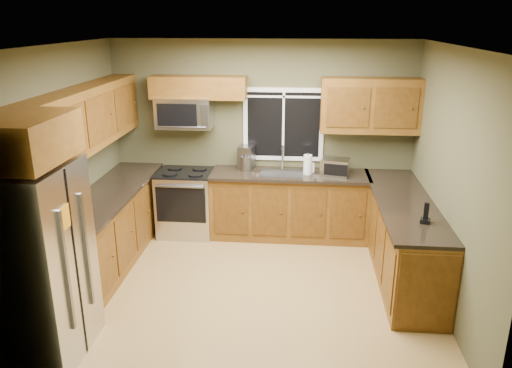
% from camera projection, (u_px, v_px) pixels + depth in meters
% --- Properties ---
extents(floor, '(4.20, 4.20, 0.00)m').
position_uv_depth(floor, '(249.00, 288.00, 5.76)').
color(floor, olive).
rests_on(floor, ground).
extents(ceiling, '(4.20, 4.20, 0.00)m').
position_uv_depth(ceiling, '(248.00, 46.00, 4.90)').
color(ceiling, white).
rests_on(ceiling, back_wall).
extents(back_wall, '(4.20, 0.00, 4.20)m').
position_uv_depth(back_wall, '(262.00, 138.00, 7.03)').
color(back_wall, '#4A492E').
rests_on(back_wall, ground).
extents(front_wall, '(4.20, 0.00, 4.20)m').
position_uv_depth(front_wall, '(222.00, 251.00, 3.63)').
color(front_wall, '#4A492E').
rests_on(front_wall, ground).
extents(left_wall, '(0.00, 3.60, 3.60)m').
position_uv_depth(left_wall, '(60.00, 171.00, 5.52)').
color(left_wall, '#4A492E').
rests_on(left_wall, ground).
extents(right_wall, '(0.00, 3.60, 3.60)m').
position_uv_depth(right_wall, '(450.00, 182.00, 5.15)').
color(right_wall, '#4A492E').
rests_on(right_wall, ground).
extents(window, '(1.12, 0.03, 1.02)m').
position_uv_depth(window, '(283.00, 125.00, 6.93)').
color(window, white).
rests_on(window, back_wall).
extents(base_cabinets_left, '(0.60, 2.65, 0.90)m').
position_uv_depth(base_cabinets_left, '(110.00, 230.00, 6.22)').
color(base_cabinets_left, brown).
rests_on(base_cabinets_left, ground).
extents(countertop_left, '(0.65, 2.65, 0.04)m').
position_uv_depth(countertop_left, '(108.00, 194.00, 6.07)').
color(countertop_left, black).
rests_on(countertop_left, base_cabinets_left).
extents(base_cabinets_back, '(2.17, 0.60, 0.90)m').
position_uv_depth(base_cabinets_back, '(289.00, 206.00, 7.00)').
color(base_cabinets_back, brown).
rests_on(base_cabinets_back, ground).
extents(countertop_back, '(2.17, 0.65, 0.04)m').
position_uv_depth(countertop_back, '(290.00, 175.00, 6.83)').
color(countertop_back, black).
rests_on(countertop_back, base_cabinets_back).
extents(base_cabinets_peninsula, '(0.60, 2.52, 0.90)m').
position_uv_depth(base_cabinets_peninsula, '(403.00, 239.00, 5.97)').
color(base_cabinets_peninsula, brown).
rests_on(base_cabinets_peninsula, ground).
extents(countertop_peninsula, '(0.65, 2.50, 0.04)m').
position_uv_depth(countertop_peninsula, '(404.00, 202.00, 5.83)').
color(countertop_peninsula, black).
rests_on(countertop_peninsula, base_cabinets_peninsula).
extents(upper_cabinets_left, '(0.33, 2.65, 0.72)m').
position_uv_depth(upper_cabinets_left, '(87.00, 118.00, 5.79)').
color(upper_cabinets_left, brown).
rests_on(upper_cabinets_left, left_wall).
extents(upper_cabinets_back_left, '(1.30, 0.33, 0.30)m').
position_uv_depth(upper_cabinets_back_left, '(198.00, 87.00, 6.72)').
color(upper_cabinets_back_left, brown).
rests_on(upper_cabinets_back_left, back_wall).
extents(upper_cabinets_back_right, '(1.30, 0.33, 0.72)m').
position_uv_depth(upper_cabinets_back_right, '(370.00, 106.00, 6.59)').
color(upper_cabinets_back_right, brown).
rests_on(upper_cabinets_back_right, back_wall).
extents(upper_cabinet_over_fridge, '(0.72, 0.90, 0.38)m').
position_uv_depth(upper_cabinet_over_fridge, '(18.00, 139.00, 4.04)').
color(upper_cabinet_over_fridge, brown).
rests_on(upper_cabinet_over_fridge, left_wall).
extents(refrigerator, '(0.74, 0.90, 1.80)m').
position_uv_depth(refrigerator, '(37.00, 264.00, 4.40)').
color(refrigerator, '#B7B7BC').
rests_on(refrigerator, ground).
extents(range, '(0.76, 0.69, 0.94)m').
position_uv_depth(range, '(186.00, 202.00, 7.09)').
color(range, '#B7B7BC').
rests_on(range, ground).
extents(microwave, '(0.76, 0.41, 0.42)m').
position_uv_depth(microwave, '(185.00, 113.00, 6.82)').
color(microwave, '#B7B7BC').
rests_on(microwave, back_wall).
extents(sink, '(0.60, 0.42, 0.36)m').
position_uv_depth(sink, '(282.00, 172.00, 6.84)').
color(sink, slate).
rests_on(sink, countertop_back).
extents(toaster_oven, '(0.42, 0.35, 0.23)m').
position_uv_depth(toaster_oven, '(335.00, 167.00, 6.71)').
color(toaster_oven, '#B7B7BC').
rests_on(toaster_oven, countertop_back).
extents(coffee_maker, '(0.24, 0.29, 0.33)m').
position_uv_depth(coffee_maker, '(247.00, 158.00, 6.98)').
color(coffee_maker, slate).
rests_on(coffee_maker, countertop_back).
extents(kettle, '(0.17, 0.17, 0.25)m').
position_uv_depth(kettle, '(246.00, 163.00, 6.89)').
color(kettle, '#B7B7BC').
rests_on(kettle, countertop_back).
extents(paper_towel_roll, '(0.15, 0.15, 0.30)m').
position_uv_depth(paper_towel_roll, '(308.00, 165.00, 6.75)').
color(paper_towel_roll, white).
rests_on(paper_towel_roll, countertop_back).
extents(soap_bottle_a, '(0.13, 0.14, 0.28)m').
position_uv_depth(soap_bottle_a, '(251.00, 158.00, 7.04)').
color(soap_bottle_a, orange).
rests_on(soap_bottle_a, countertop_back).
extents(soap_bottle_b, '(0.09, 0.09, 0.18)m').
position_uv_depth(soap_bottle_b, '(311.00, 166.00, 6.85)').
color(soap_bottle_b, white).
rests_on(soap_bottle_b, countertop_back).
extents(cordless_phone, '(0.12, 0.12, 0.22)m').
position_uv_depth(cordless_phone, '(426.00, 217.00, 5.16)').
color(cordless_phone, black).
rests_on(cordless_phone, countertop_peninsula).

